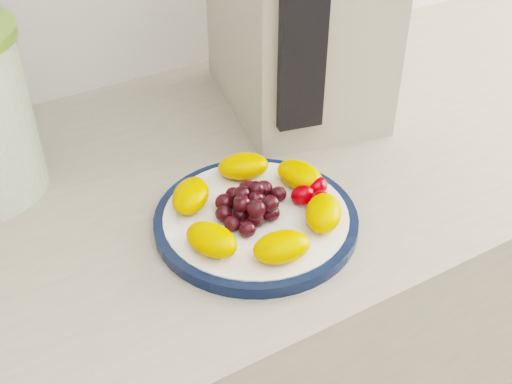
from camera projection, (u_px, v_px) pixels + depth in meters
counter at (227, 377)px, 1.13m from camera, size 3.50×0.60×0.90m
plate_rim at (256, 221)px, 0.76m from camera, size 0.24×0.24×0.01m
plate_face at (256, 220)px, 0.76m from camera, size 0.22×0.22×0.02m
appliance_panel at (303, 33)px, 0.77m from camera, size 0.06×0.03×0.26m
fruit_plate at (261, 203)px, 0.75m from camera, size 0.21×0.21×0.03m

